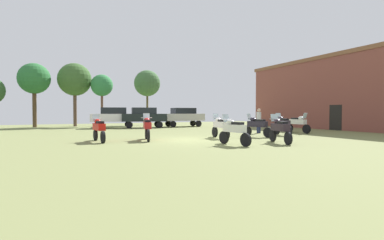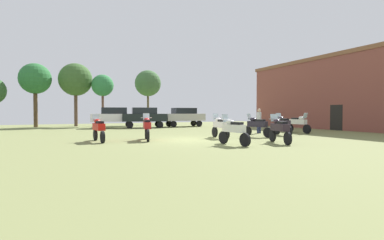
{
  "view_description": "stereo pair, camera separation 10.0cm",
  "coord_description": "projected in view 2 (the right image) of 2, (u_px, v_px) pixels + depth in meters",
  "views": [
    {
      "loc": [
        -6.67,
        -14.43,
        1.57
      ],
      "look_at": [
        1.45,
        2.49,
        1.05
      ],
      "focal_mm": 26.71,
      "sensor_mm": 36.0,
      "label": 1
    },
    {
      "loc": [
        -6.58,
        -14.48,
        1.57
      ],
      "look_at": [
        1.45,
        2.49,
        1.05
      ],
      "focal_mm": 26.71,
      "sensor_mm": 36.0,
      "label": 2
    }
  ],
  "objects": [
    {
      "name": "motorcycle_8",
      "position": [
        283.0,
        124.0,
        19.27
      ],
      "size": [
        0.79,
        2.2,
        1.49
      ],
      "rotation": [
        0.0,
        0.0,
        -0.26
      ],
      "color": "black",
      "rests_on": "ground"
    },
    {
      "name": "motorcycle_4",
      "position": [
        257.0,
        125.0,
        17.87
      ],
      "size": [
        0.84,
        2.09,
        1.46
      ],
      "rotation": [
        0.0,
        0.0,
        0.3
      ],
      "color": "black",
      "rests_on": "ground"
    },
    {
      "name": "ground_plane",
      "position": [
        188.0,
        140.0,
        15.94
      ],
      "size": [
        44.0,
        52.0,
        0.02
      ],
      "color": "olive"
    },
    {
      "name": "motorcycle_2",
      "position": [
        279.0,
        129.0,
        14.25
      ],
      "size": [
        0.81,
        2.19,
        1.45
      ],
      "rotation": [
        0.0,
        0.0,
        -0.27
      ],
      "color": "black",
      "rests_on": "ground"
    },
    {
      "name": "tree_2",
      "position": [
        103.0,
        86.0,
        31.28
      ],
      "size": [
        2.37,
        2.37,
        5.67
      ],
      "color": "brown",
      "rests_on": "ground"
    },
    {
      "name": "car_1",
      "position": [
        144.0,
        116.0,
        28.38
      ],
      "size": [
        4.56,
        2.56,
        2.0
      ],
      "rotation": [
        0.0,
        0.0,
        1.39
      ],
      "color": "black",
      "rests_on": "ground"
    },
    {
      "name": "motorcycle_1",
      "position": [
        99.0,
        128.0,
        14.96
      ],
      "size": [
        0.62,
        2.2,
        1.44
      ],
      "rotation": [
        0.0,
        0.0,
        0.1
      ],
      "color": "black",
      "rests_on": "ground"
    },
    {
      "name": "motorcycle_7",
      "position": [
        233.0,
        130.0,
        13.41
      ],
      "size": [
        0.66,
        2.1,
        1.45
      ],
      "rotation": [
        0.0,
        0.0,
        0.15
      ],
      "color": "black",
      "rests_on": "ground"
    },
    {
      "name": "motorcycle_3",
      "position": [
        298.0,
        123.0,
        21.15
      ],
      "size": [
        0.62,
        2.26,
        1.49
      ],
      "rotation": [
        0.0,
        0.0,
        3.19
      ],
      "color": "black",
      "rests_on": "ground"
    },
    {
      "name": "person_1",
      "position": [
        259.0,
        119.0,
        20.93
      ],
      "size": [
        0.37,
        0.37,
        1.8
      ],
      "rotation": [
        0.0,
        0.0,
        3.03
      ],
      "color": "navy",
      "rests_on": "ground"
    },
    {
      "name": "car_3",
      "position": [
        114.0,
        116.0,
        27.9
      ],
      "size": [
        4.5,
        2.36,
        2.0
      ],
      "rotation": [
        0.0,
        0.0,
        1.44
      ],
      "color": "black",
      "rests_on": "ground"
    },
    {
      "name": "car_2",
      "position": [
        184.0,
        116.0,
        30.65
      ],
      "size": [
        4.33,
        1.86,
        2.0
      ],
      "rotation": [
        0.0,
        0.0,
        1.56
      ],
      "color": "black",
      "rests_on": "ground"
    },
    {
      "name": "tree_1",
      "position": [
        35.0,
        79.0,
        29.29
      ],
      "size": [
        3.12,
        3.12,
        6.56
      ],
      "color": "#4E3924",
      "rests_on": "ground"
    },
    {
      "name": "brick_building",
      "position": [
        357.0,
        92.0,
        25.8
      ],
      "size": [
        6.12,
        21.59,
        6.72
      ],
      "color": "brown",
      "rests_on": "ground"
    },
    {
      "name": "motorcycle_6",
      "position": [
        220.0,
        126.0,
        17.08
      ],
      "size": [
        0.62,
        2.18,
        1.47
      ],
      "rotation": [
        0.0,
        0.0,
        -0.08
      ],
      "color": "black",
      "rests_on": "ground"
    },
    {
      "name": "tree_5",
      "position": [
        148.0,
        83.0,
        34.74
      ],
      "size": [
        3.16,
        3.16,
        6.65
      ],
      "color": "#4E4225",
      "rests_on": "ground"
    },
    {
      "name": "tree_4",
      "position": [
        76.0,
        80.0,
        31.09
      ],
      "size": [
        3.53,
        3.53,
        6.87
      ],
      "color": "brown",
      "rests_on": "ground"
    },
    {
      "name": "motorcycle_5",
      "position": [
        147.0,
        127.0,
        15.68
      ],
      "size": [
        0.75,
        2.24,
        1.49
      ],
      "rotation": [
        0.0,
        0.0,
        -0.22
      ],
      "color": "black",
      "rests_on": "ground"
    }
  ]
}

